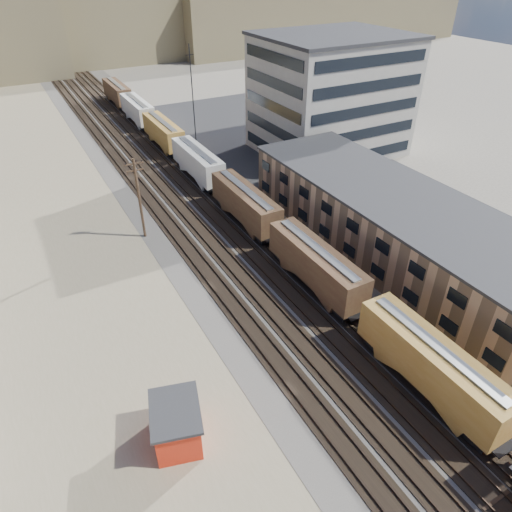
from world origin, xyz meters
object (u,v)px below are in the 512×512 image
maintenance_shed (177,424)px  parked_car_blue (329,155)px  freight_train (219,180)px  utility_pole_north (139,197)px

maintenance_shed → parked_car_blue: 55.52m
freight_train → utility_pole_north: bearing=-159.0°
freight_train → maintenance_shed: (-18.71, -32.81, -1.14)m
utility_pole_north → maintenance_shed: (-6.41, -28.09, -3.64)m
maintenance_shed → parked_car_blue: size_ratio=1.05×
utility_pole_north → maintenance_shed: size_ratio=1.93×
utility_pole_north → parked_car_blue: utility_pole_north is taller
freight_train → parked_car_blue: size_ratio=24.42×
parked_car_blue → utility_pole_north: bearing=179.3°
parked_car_blue → freight_train: bearing=176.0°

